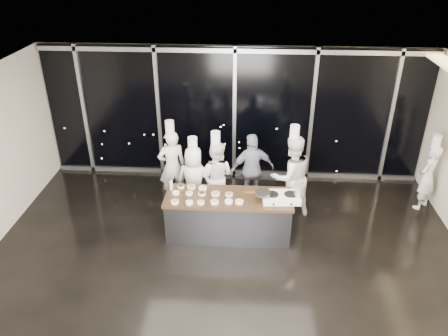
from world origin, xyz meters
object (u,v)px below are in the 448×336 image
object	(u,v)px
chef_side	(427,176)
demo_counter	(228,216)
chef_far_left	(172,166)
chef_left	(194,179)
guest	(252,170)
stove	(281,197)
chef_center	(216,176)
chef_right	(291,176)
frying_pan	(263,193)
stock_pot	(300,189)

from	to	relation	value
chef_side	demo_counter	bearing A→B (deg)	-27.67
demo_counter	chef_far_left	size ratio (longest dim) A/B	1.28
chef_left	guest	bearing A→B (deg)	-156.10
stove	chef_center	bearing A→B (deg)	139.14
guest	chef_right	world-z (taller)	chef_right
demo_counter	chef_left	world-z (taller)	chef_left
chef_far_left	guest	world-z (taller)	chef_far_left
frying_pan	chef_center	bearing A→B (deg)	129.25
demo_counter	stock_pot	size ratio (longest dim) A/B	11.35
chef_side	frying_pan	bearing A→B (deg)	-23.32
chef_center	guest	xyz separation A→B (m)	(0.77, 0.30, 0.02)
stove	demo_counter	bearing A→B (deg)	172.59
stock_pot	chef_right	distance (m)	0.92
chef_side	guest	bearing A→B (deg)	-43.98
chef_far_left	chef_left	size ratio (longest dim) A/B	1.10
guest	chef_side	world-z (taller)	chef_side
chef_left	guest	distance (m)	1.29
stove	chef_right	world-z (taller)	chef_right
demo_counter	chef_far_left	world-z (taller)	chef_far_left
frying_pan	chef_far_left	size ratio (longest dim) A/B	0.28
stock_pot	chef_right	xyz separation A→B (m)	(-0.09, 0.89, -0.23)
demo_counter	chef_far_left	distance (m)	1.86
frying_pan	stock_pot	xyz separation A→B (m)	(0.69, 0.05, 0.08)
stock_pot	chef_far_left	distance (m)	2.97
chef_far_left	chef_side	size ratio (longest dim) A/B	1.11
stove	stock_pot	world-z (taller)	stock_pot
chef_far_left	stock_pot	bearing A→B (deg)	131.33
chef_far_left	stove	bearing A→B (deg)	127.88
stock_pot	chef_far_left	world-z (taller)	chef_far_left
chef_center	frying_pan	bearing A→B (deg)	143.46
frying_pan	stock_pot	bearing A→B (deg)	0.63
stove	frying_pan	bearing A→B (deg)	-177.19
chef_left	chef_center	size ratio (longest dim) A/B	0.95
chef_right	demo_counter	bearing A→B (deg)	12.10
chef_left	guest	size ratio (longest dim) A/B	1.05
chef_center	chef_right	world-z (taller)	chef_right
chef_right	chef_far_left	bearing A→B (deg)	-30.78
demo_counter	chef_right	xyz separation A→B (m)	(1.25, 0.83, 0.47)
chef_left	chef_center	world-z (taller)	chef_center
chef_center	chef_right	distance (m)	1.58
demo_counter	chef_side	bearing A→B (deg)	16.85
frying_pan	chef_side	world-z (taller)	chef_side
stove	chef_right	size ratio (longest dim) A/B	0.36
demo_counter	chef_center	xyz separation A→B (m)	(-0.32, 0.94, 0.36)
chef_center	guest	world-z (taller)	chef_center
demo_counter	stove	world-z (taller)	stove
guest	chef_side	xyz separation A→B (m)	(3.75, 0.04, -0.05)
stock_pot	chef_right	bearing A→B (deg)	95.54
frying_pan	chef_far_left	bearing A→B (deg)	141.65
demo_counter	frying_pan	bearing A→B (deg)	-9.23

